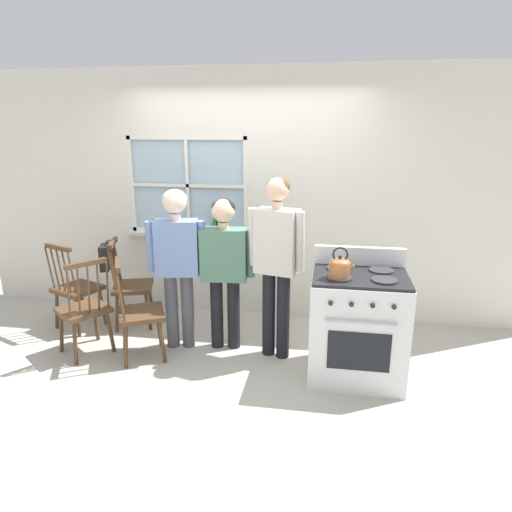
% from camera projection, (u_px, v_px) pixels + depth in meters
% --- Properties ---
extents(ground_plane, '(16.00, 16.00, 0.00)m').
position_uv_depth(ground_plane, '(221.00, 372.00, 4.04)').
color(ground_plane, '#B2AD9E').
extents(wall_back, '(6.40, 0.16, 2.70)m').
position_uv_depth(wall_back, '(252.00, 197.00, 4.99)').
color(wall_back, silver).
rests_on(wall_back, ground_plane).
extents(chair_by_window, '(0.51, 0.52, 0.95)m').
position_uv_depth(chair_by_window, '(131.00, 286.00, 4.90)').
color(chair_by_window, '#4C331E').
rests_on(chair_by_window, ground_plane).
extents(chair_near_wall, '(0.57, 0.58, 0.95)m').
position_uv_depth(chair_near_wall, '(84.00, 310.00, 4.26)').
color(chair_near_wall, '#4C331E').
rests_on(chair_near_wall, ground_plane).
extents(chair_center_cluster, '(0.54, 0.55, 0.95)m').
position_uv_depth(chair_center_cluster, '(139.00, 314.00, 4.19)').
color(chair_center_cluster, '#4C331E').
rests_on(chair_center_cluster, ground_plane).
extents(chair_near_stove, '(0.54, 0.53, 0.95)m').
position_uv_depth(chair_near_stove, '(76.00, 289.00, 4.82)').
color(chair_near_stove, '#4C331E').
rests_on(chair_near_stove, ground_plane).
extents(person_elderly_left, '(0.56, 0.29, 1.55)m').
position_uv_depth(person_elderly_left, '(177.00, 253.00, 4.26)').
color(person_elderly_left, '#4C4C51').
rests_on(person_elderly_left, ground_plane).
extents(person_teen_center, '(0.58, 0.24, 1.46)m').
position_uv_depth(person_teen_center, '(224.00, 259.00, 4.26)').
color(person_teen_center, black).
rests_on(person_teen_center, ground_plane).
extents(person_adult_right, '(0.54, 0.30, 1.67)m').
position_uv_depth(person_adult_right, '(277.00, 252.00, 4.06)').
color(person_adult_right, black).
rests_on(person_adult_right, ground_plane).
extents(stove, '(0.78, 0.68, 1.08)m').
position_uv_depth(stove, '(357.00, 325.00, 3.85)').
color(stove, silver).
rests_on(stove, ground_plane).
extents(kettle, '(0.21, 0.17, 0.25)m').
position_uv_depth(kettle, '(340.00, 267.00, 3.61)').
color(kettle, '#A86638').
rests_on(kettle, stove).
extents(potted_plant, '(0.13, 0.13, 0.34)m').
position_uv_depth(potted_plant, '(216.00, 225.00, 5.05)').
color(potted_plant, '#935B3D').
rests_on(potted_plant, wall_back).
extents(handbag, '(0.23, 0.24, 0.31)m').
position_uv_depth(handbag, '(105.00, 257.00, 4.77)').
color(handbag, black).
rests_on(handbag, chair_by_window).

